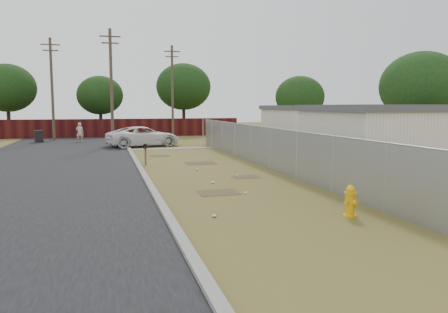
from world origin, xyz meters
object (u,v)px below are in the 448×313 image
object	(u,v)px
fire_hydrant	(350,202)
pedestrian	(80,132)
pickup_truck	(144,136)
trash_bin	(39,136)
mailbox	(145,148)

from	to	relation	value
fire_hydrant	pedestrian	world-z (taller)	pedestrian
fire_hydrant	pickup_truck	size ratio (longest dim) A/B	0.17
trash_bin	fire_hydrant	bearing A→B (deg)	-67.80
mailbox	fire_hydrant	bearing A→B (deg)	-70.06
mailbox	pickup_truck	bearing A→B (deg)	85.66
mailbox	pedestrian	world-z (taller)	pedestrian
pickup_truck	pedestrian	bearing A→B (deg)	27.27
fire_hydrant	pickup_truck	distance (m)	23.31
mailbox	pickup_truck	world-z (taller)	pickup_truck
mailbox	trash_bin	distance (m)	18.32
pedestrian	trash_bin	xyz separation A→B (m)	(-3.35, 0.67, -0.31)
pedestrian	trash_bin	distance (m)	3.43
fire_hydrant	trash_bin	bearing A→B (deg)	112.20
fire_hydrant	mailbox	xyz separation A→B (m)	(-4.45, 12.27, 0.46)
pedestrian	mailbox	bearing A→B (deg)	110.30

